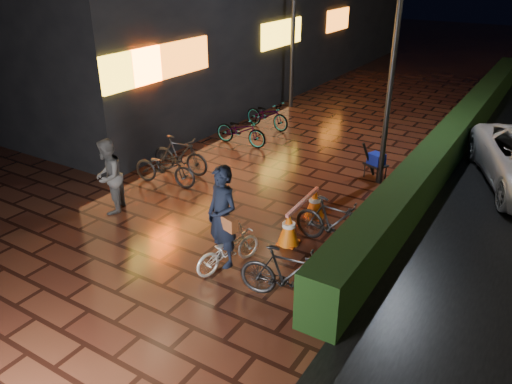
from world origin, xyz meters
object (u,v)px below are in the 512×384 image
Objects in this scene: bystander_person at (108,176)px; cart_assembly at (376,160)px; traffic_barrier at (302,215)px; cyclist at (225,232)px.

bystander_person is 6.43m from cart_assembly.
traffic_barrier is at bearing -95.95° from cart_assembly.
traffic_barrier is (3.93, 1.47, -0.49)m from bystander_person.
cyclist is at bearing -99.30° from cart_assembly.
cyclist is 1.17× the size of traffic_barrier.
bystander_person reaches higher than cart_assembly.
bystander_person is at bearing 171.61° from cyclist.
cyclist is 5.37m from cart_assembly.
cart_assembly is (4.28, 4.79, -0.34)m from bystander_person.
bystander_person is 1.74× the size of cart_assembly.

